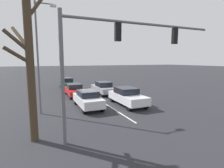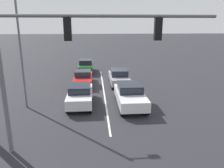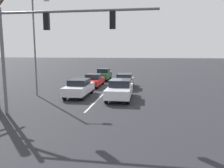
{
  "view_description": "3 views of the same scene",
  "coord_description": "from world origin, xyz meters",
  "px_view_note": "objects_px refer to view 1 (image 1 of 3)",
  "views": [
    {
      "loc": [
        5.95,
        20.26,
        4.17
      ],
      "look_at": [
        -0.16,
        6.19,
        2.09
      ],
      "focal_mm": 28.0,
      "sensor_mm": 36.0,
      "label": 1
    },
    {
      "loc": [
        0.79,
        21.23,
        5.87
      ],
      "look_at": [
        -0.52,
        5.11,
        1.43
      ],
      "focal_mm": 35.0,
      "sensor_mm": 36.0,
      "label": 2
    },
    {
      "loc": [
        -3.83,
        23.98,
        3.92
      ],
      "look_at": [
        -1.06,
        5.73,
        1.2
      ],
      "focal_mm": 35.0,
      "sensor_mm": 36.0,
      "label": 3
    }
  ],
  "objects_px": {
    "street_lamp_right_shoulder": "(40,52)",
    "bare_tree_near": "(30,63)",
    "car_gray_leftlane_second": "(103,88)",
    "traffic_signal_gantry": "(115,48)",
    "car_red_midlane_second": "(74,90)",
    "car_white_leftlane_front": "(127,96)",
    "car_silver_midlane_front": "(88,99)",
    "car_darkgreen_midlane_third": "(67,83)"
  },
  "relations": [
    {
      "from": "street_lamp_right_shoulder",
      "to": "bare_tree_near",
      "type": "bearing_deg",
      "value": 83.02
    },
    {
      "from": "car_gray_leftlane_second",
      "to": "traffic_signal_gantry",
      "type": "distance_m",
      "value": 12.79
    },
    {
      "from": "street_lamp_right_shoulder",
      "to": "traffic_signal_gantry",
      "type": "bearing_deg",
      "value": 121.72
    },
    {
      "from": "car_red_midlane_second",
      "to": "traffic_signal_gantry",
      "type": "height_order",
      "value": "traffic_signal_gantry"
    },
    {
      "from": "car_white_leftlane_front",
      "to": "traffic_signal_gantry",
      "type": "bearing_deg",
      "value": 55.73
    },
    {
      "from": "car_silver_midlane_front",
      "to": "traffic_signal_gantry",
      "type": "bearing_deg",
      "value": 88.79
    },
    {
      "from": "car_red_midlane_second",
      "to": "car_gray_leftlane_second",
      "type": "bearing_deg",
      "value": 177.1
    },
    {
      "from": "car_white_leftlane_front",
      "to": "bare_tree_near",
      "type": "relative_size",
      "value": 0.59
    },
    {
      "from": "traffic_signal_gantry",
      "to": "car_red_midlane_second",
      "type": "bearing_deg",
      "value": -90.45
    },
    {
      "from": "street_lamp_right_shoulder",
      "to": "bare_tree_near",
      "type": "height_order",
      "value": "street_lamp_right_shoulder"
    },
    {
      "from": "car_white_leftlane_front",
      "to": "car_gray_leftlane_second",
      "type": "xyz_separation_m",
      "value": [
        0.15,
        -5.96,
        -0.04
      ]
    },
    {
      "from": "car_silver_midlane_front",
      "to": "traffic_signal_gantry",
      "type": "xyz_separation_m",
      "value": [
        0.13,
        6.09,
        4.02
      ]
    },
    {
      "from": "street_lamp_right_shoulder",
      "to": "car_silver_midlane_front",
      "type": "bearing_deg",
      "value": -176.29
    },
    {
      "from": "car_silver_midlane_front",
      "to": "car_darkgreen_midlane_third",
      "type": "height_order",
      "value": "car_darkgreen_midlane_third"
    },
    {
      "from": "car_white_leftlane_front",
      "to": "car_darkgreen_midlane_third",
      "type": "bearing_deg",
      "value": -72.86
    },
    {
      "from": "car_gray_leftlane_second",
      "to": "car_darkgreen_midlane_third",
      "type": "distance_m",
      "value": 6.89
    },
    {
      "from": "car_red_midlane_second",
      "to": "car_silver_midlane_front",
      "type": "bearing_deg",
      "value": 90.38
    },
    {
      "from": "street_lamp_right_shoulder",
      "to": "bare_tree_near",
      "type": "xyz_separation_m",
      "value": [
        0.59,
        4.81,
        -0.78
      ]
    },
    {
      "from": "car_white_leftlane_front",
      "to": "traffic_signal_gantry",
      "type": "relative_size",
      "value": 0.5
    },
    {
      "from": "traffic_signal_gantry",
      "to": "car_white_leftlane_front",
      "type": "bearing_deg",
      "value": -124.27
    },
    {
      "from": "bare_tree_near",
      "to": "car_white_leftlane_front",
      "type": "bearing_deg",
      "value": -150.38
    },
    {
      "from": "car_gray_leftlane_second",
      "to": "traffic_signal_gantry",
      "type": "bearing_deg",
      "value": 72.41
    },
    {
      "from": "traffic_signal_gantry",
      "to": "street_lamp_right_shoulder",
      "type": "xyz_separation_m",
      "value": [
        3.62,
        -5.85,
        -0.0
      ]
    },
    {
      "from": "car_gray_leftlane_second",
      "to": "car_red_midlane_second",
      "type": "xyz_separation_m",
      "value": [
        3.58,
        -0.18,
        -0.06
      ]
    },
    {
      "from": "car_darkgreen_midlane_third",
      "to": "street_lamp_right_shoulder",
      "type": "height_order",
      "value": "street_lamp_right_shoulder"
    },
    {
      "from": "car_red_midlane_second",
      "to": "street_lamp_right_shoulder",
      "type": "xyz_separation_m",
      "value": [
        3.71,
        5.9,
        4.1
      ]
    },
    {
      "from": "car_white_leftlane_front",
      "to": "car_darkgreen_midlane_third",
      "type": "distance_m",
      "value": 12.44
    },
    {
      "from": "car_silver_midlane_front",
      "to": "car_gray_leftlane_second",
      "type": "xyz_separation_m",
      "value": [
        -3.54,
        -5.48,
        -0.02
      ]
    },
    {
      "from": "car_gray_leftlane_second",
      "to": "car_darkgreen_midlane_third",
      "type": "relative_size",
      "value": 1.06
    },
    {
      "from": "car_red_midlane_second",
      "to": "street_lamp_right_shoulder",
      "type": "bearing_deg",
      "value": 57.86
    },
    {
      "from": "car_white_leftlane_front",
      "to": "car_silver_midlane_front",
      "type": "distance_m",
      "value": 3.72
    },
    {
      "from": "car_silver_midlane_front",
      "to": "car_darkgreen_midlane_third",
      "type": "distance_m",
      "value": 11.41
    },
    {
      "from": "car_white_leftlane_front",
      "to": "car_silver_midlane_front",
      "type": "relative_size",
      "value": 1.08
    },
    {
      "from": "car_white_leftlane_front",
      "to": "car_silver_midlane_front",
      "type": "bearing_deg",
      "value": -7.49
    },
    {
      "from": "car_white_leftlane_front",
      "to": "car_silver_midlane_front",
      "type": "height_order",
      "value": "car_white_leftlane_front"
    },
    {
      "from": "car_darkgreen_midlane_third",
      "to": "traffic_signal_gantry",
      "type": "distance_m",
      "value": 17.95
    },
    {
      "from": "car_darkgreen_midlane_third",
      "to": "street_lamp_right_shoulder",
      "type": "bearing_deg",
      "value": 72.07
    },
    {
      "from": "car_silver_midlane_front",
      "to": "car_gray_leftlane_second",
      "type": "bearing_deg",
      "value": -122.87
    },
    {
      "from": "car_darkgreen_midlane_third",
      "to": "street_lamp_right_shoulder",
      "type": "distance_m",
      "value": 12.88
    },
    {
      "from": "bare_tree_near",
      "to": "car_darkgreen_midlane_third",
      "type": "bearing_deg",
      "value": -104.84
    },
    {
      "from": "car_silver_midlane_front",
      "to": "car_red_midlane_second",
      "type": "distance_m",
      "value": 5.66
    },
    {
      "from": "car_red_midlane_second",
      "to": "car_darkgreen_midlane_third",
      "type": "xyz_separation_m",
      "value": [
        -0.06,
        -5.75,
        0.1
      ]
    }
  ]
}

